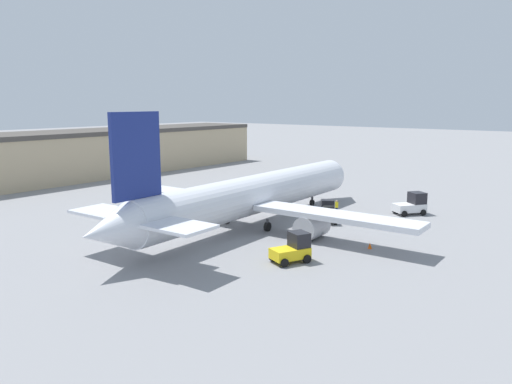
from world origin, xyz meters
The scene contains 8 objects.
ground_plane centered at (0.00, 0.00, 0.00)m, with size 400.00×400.00×0.00m, color gray.
terminal_building centered at (14.15, 43.42, 3.93)m, with size 62.07×12.17×7.84m.
airplane centered at (-0.99, -0.04, 3.14)m, with size 40.41×35.69×11.78m.
ground_crew_worker centered at (9.26, -4.35, 0.87)m, with size 0.36×0.36×1.63m.
baggage_tug centered at (14.54, -11.02, 1.12)m, with size 3.88×3.57×2.47m.
belt_loader_truck centered at (5.28, -5.46, 1.08)m, with size 3.11×2.91×2.32m.
pushback_tug centered at (-8.01, -9.91, 1.06)m, with size 3.40×2.91×2.34m.
safety_cone_near centered at (-0.95, -13.18, 0.28)m, with size 0.36×0.36×0.55m.
Camera 1 is at (-39.82, -30.83, 12.45)m, focal length 35.00 mm.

